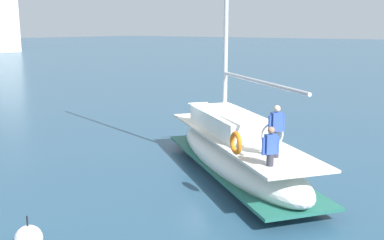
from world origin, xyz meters
TOP-DOWN VIEW (x-y plane):
  - ground_plane at (0.00, 0.00)m, footprint 400.00×400.00m
  - main_sailboat at (-1.21, -1.43)m, footprint 7.57×9.19m
  - mooring_buoy at (-8.98, -0.24)m, footprint 0.68×0.68m

SIDE VIEW (x-z plane):
  - ground_plane at x=0.00m, z-range 0.00..0.00m
  - mooring_buoy at x=-8.98m, z-range -0.26..0.68m
  - main_sailboat at x=-1.21m, z-range -5.84..7.67m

